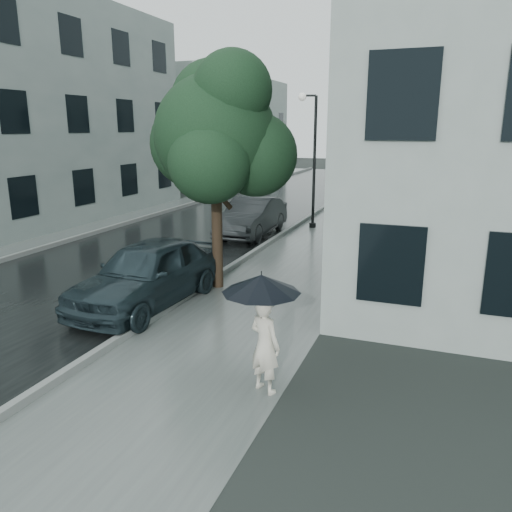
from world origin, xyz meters
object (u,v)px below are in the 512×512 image
at_px(street_tree, 217,134).
at_px(lamp_post, 311,153).
at_px(pedestrian, 265,345).
at_px(car_near, 148,273).
at_px(car_far, 252,217).

distance_m(street_tree, lamp_post, 8.57).
bearing_deg(street_tree, pedestrian, -58.17).
xyz_separation_m(street_tree, car_near, (-0.95, -1.93, -3.15)).
bearing_deg(pedestrian, car_far, -44.11).
bearing_deg(lamp_post, car_near, -116.09).
relative_size(pedestrian, car_far, 0.35).
relative_size(lamp_post, car_far, 1.23).
bearing_deg(car_far, car_near, -86.39).
height_order(pedestrian, car_far, pedestrian).
distance_m(pedestrian, car_far, 11.90).
distance_m(street_tree, car_far, 7.21).
bearing_deg(pedestrian, street_tree, -34.20).
relative_size(pedestrian, street_tree, 0.27).
distance_m(pedestrian, street_tree, 6.41).
bearing_deg(pedestrian, car_near, -11.85).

